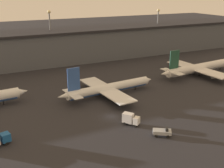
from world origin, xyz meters
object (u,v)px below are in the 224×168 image
at_px(airplane_1, 108,88).
at_px(airplane_2, 200,68).
at_px(service_vehicle_3, 130,119).
at_px(service_vehicle_2, 162,132).

height_order(airplane_1, airplane_2, airplane_2).
bearing_deg(service_vehicle_3, service_vehicle_2, -11.22).
bearing_deg(service_vehicle_2, airplane_1, 122.89).
relative_size(service_vehicle_2, service_vehicle_3, 1.04).
bearing_deg(airplane_1, service_vehicle_3, -105.21).
relative_size(airplane_2, service_vehicle_3, 9.10).
bearing_deg(service_vehicle_3, airplane_2, 82.32).
height_order(airplane_2, service_vehicle_2, airplane_2).
xyz_separation_m(airplane_1, airplane_2, (50.67, 5.96, 0.35)).
xyz_separation_m(airplane_2, service_vehicle_3, (-55.13, -30.74, -1.35)).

